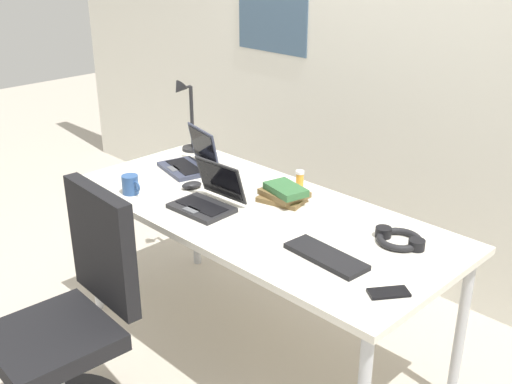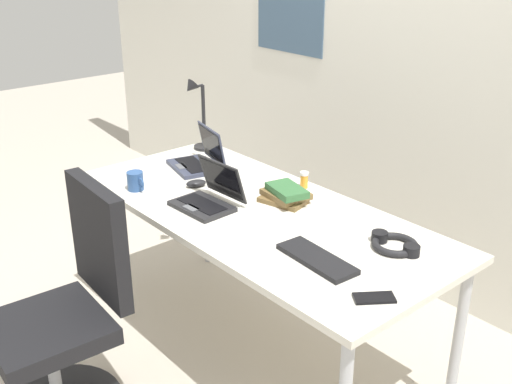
{
  "view_description": "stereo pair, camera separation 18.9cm",
  "coord_description": "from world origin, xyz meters",
  "px_view_note": "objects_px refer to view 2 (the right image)",
  "views": [
    {
      "loc": [
        1.72,
        -1.73,
        1.86
      ],
      "look_at": [
        0.0,
        0.0,
        0.82
      ],
      "focal_mm": 43.28,
      "sensor_mm": 36.0,
      "label": 1
    },
    {
      "loc": [
        1.85,
        -1.59,
        1.86
      ],
      "look_at": [
        0.0,
        0.0,
        0.82
      ],
      "focal_mm": 43.28,
      "sensor_mm": 36.0,
      "label": 2
    }
  ],
  "objects_px": {
    "desk_lamp": "(198,115)",
    "headphones": "(395,244)",
    "pill_bottle": "(304,180)",
    "office_chair": "(68,326)",
    "laptop_back_left": "(208,198)",
    "coffee_mug": "(136,181)",
    "computer_mouse": "(196,183)",
    "laptop_front_left": "(198,160)",
    "book_stack": "(286,194)",
    "cell_phone": "(374,298)",
    "external_keyboard": "(317,259)"
  },
  "relations": [
    {
      "from": "cell_phone",
      "to": "pill_bottle",
      "type": "relative_size",
      "value": 1.72
    },
    {
      "from": "headphones",
      "to": "book_stack",
      "type": "xyz_separation_m",
      "value": [
        -0.59,
        -0.02,
        0.02
      ]
    },
    {
      "from": "pill_bottle",
      "to": "book_stack",
      "type": "relative_size",
      "value": 0.34
    },
    {
      "from": "pill_bottle",
      "to": "computer_mouse",
      "type": "bearing_deg",
      "value": -132.07
    },
    {
      "from": "desk_lamp",
      "to": "pill_bottle",
      "type": "bearing_deg",
      "value": 3.84
    },
    {
      "from": "external_keyboard",
      "to": "pill_bottle",
      "type": "distance_m",
      "value": 0.7
    },
    {
      "from": "desk_lamp",
      "to": "computer_mouse",
      "type": "bearing_deg",
      "value": -37.59
    },
    {
      "from": "book_stack",
      "to": "coffee_mug",
      "type": "relative_size",
      "value": 2.08
    },
    {
      "from": "coffee_mug",
      "to": "external_keyboard",
      "type": "bearing_deg",
      "value": 8.59
    },
    {
      "from": "cell_phone",
      "to": "coffee_mug",
      "type": "height_order",
      "value": "coffee_mug"
    },
    {
      "from": "desk_lamp",
      "to": "book_stack",
      "type": "height_order",
      "value": "desk_lamp"
    },
    {
      "from": "headphones",
      "to": "pill_bottle",
      "type": "bearing_deg",
      "value": 166.35
    },
    {
      "from": "external_keyboard",
      "to": "laptop_back_left",
      "type": "bearing_deg",
      "value": -175.05
    },
    {
      "from": "laptop_front_left",
      "to": "cell_phone",
      "type": "distance_m",
      "value": 1.4
    },
    {
      "from": "headphones",
      "to": "desk_lamp",
      "type": "bearing_deg",
      "value": 175.68
    },
    {
      "from": "desk_lamp",
      "to": "laptop_front_left",
      "type": "bearing_deg",
      "value": -36.98
    },
    {
      "from": "laptop_front_left",
      "to": "desk_lamp",
      "type": "bearing_deg",
      "value": 143.02
    },
    {
      "from": "laptop_back_left",
      "to": "coffee_mug",
      "type": "height_order",
      "value": "laptop_back_left"
    },
    {
      "from": "cell_phone",
      "to": "pill_bottle",
      "type": "bearing_deg",
      "value": -174.99
    },
    {
      "from": "laptop_front_left",
      "to": "headphones",
      "type": "distance_m",
      "value": 1.2
    },
    {
      "from": "coffee_mug",
      "to": "book_stack",
      "type": "bearing_deg",
      "value": 37.71
    },
    {
      "from": "headphones",
      "to": "computer_mouse",
      "type": "bearing_deg",
      "value": -167.54
    },
    {
      "from": "laptop_front_left",
      "to": "coffee_mug",
      "type": "relative_size",
      "value": 2.81
    },
    {
      "from": "external_keyboard",
      "to": "book_stack",
      "type": "relative_size",
      "value": 1.41
    },
    {
      "from": "headphones",
      "to": "laptop_back_left",
      "type": "bearing_deg",
      "value": -158.31
    },
    {
      "from": "laptop_back_left",
      "to": "headphones",
      "type": "height_order",
      "value": "laptop_back_left"
    },
    {
      "from": "desk_lamp",
      "to": "headphones",
      "type": "distance_m",
      "value": 1.43
    },
    {
      "from": "desk_lamp",
      "to": "headphones",
      "type": "height_order",
      "value": "desk_lamp"
    },
    {
      "from": "external_keyboard",
      "to": "office_chair",
      "type": "bearing_deg",
      "value": -131.2
    },
    {
      "from": "pill_bottle",
      "to": "coffee_mug",
      "type": "bearing_deg",
      "value": -128.83
    },
    {
      "from": "coffee_mug",
      "to": "computer_mouse",
      "type": "bearing_deg",
      "value": 57.07
    },
    {
      "from": "headphones",
      "to": "office_chair",
      "type": "height_order",
      "value": "office_chair"
    },
    {
      "from": "headphones",
      "to": "office_chair",
      "type": "xyz_separation_m",
      "value": [
        -0.82,
        -0.99,
        -0.36
      ]
    },
    {
      "from": "desk_lamp",
      "to": "laptop_back_left",
      "type": "xyz_separation_m",
      "value": [
        0.64,
        -0.42,
        -0.16
      ]
    },
    {
      "from": "desk_lamp",
      "to": "book_stack",
      "type": "relative_size",
      "value": 1.71
    },
    {
      "from": "office_chair",
      "to": "pill_bottle",
      "type": "bearing_deg",
      "value": 81.62
    },
    {
      "from": "desk_lamp",
      "to": "headphones",
      "type": "relative_size",
      "value": 1.87
    },
    {
      "from": "laptop_back_left",
      "to": "computer_mouse",
      "type": "xyz_separation_m",
      "value": [
        -0.22,
        0.09,
        -0.02
      ]
    },
    {
      "from": "book_stack",
      "to": "office_chair",
      "type": "distance_m",
      "value": 1.07
    },
    {
      "from": "laptop_front_left",
      "to": "pill_bottle",
      "type": "distance_m",
      "value": 0.59
    },
    {
      "from": "desk_lamp",
      "to": "cell_phone",
      "type": "distance_m",
      "value": 1.67
    },
    {
      "from": "computer_mouse",
      "to": "headphones",
      "type": "relative_size",
      "value": 0.45
    },
    {
      "from": "desk_lamp",
      "to": "laptop_back_left",
      "type": "height_order",
      "value": "desk_lamp"
    },
    {
      "from": "computer_mouse",
      "to": "office_chair",
      "type": "distance_m",
      "value": 0.87
    },
    {
      "from": "pill_bottle",
      "to": "coffee_mug",
      "type": "xyz_separation_m",
      "value": [
        -0.49,
        -0.61,
        0.0
      ]
    },
    {
      "from": "book_stack",
      "to": "computer_mouse",
      "type": "bearing_deg",
      "value": -154.15
    },
    {
      "from": "desk_lamp",
      "to": "cell_phone",
      "type": "relative_size",
      "value": 2.94
    },
    {
      "from": "book_stack",
      "to": "pill_bottle",
      "type": "bearing_deg",
      "value": 109.93
    },
    {
      "from": "cell_phone",
      "to": "laptop_back_left",
      "type": "bearing_deg",
      "value": -145.85
    },
    {
      "from": "desk_lamp",
      "to": "external_keyboard",
      "type": "bearing_deg",
      "value": -17.44
    }
  ]
}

